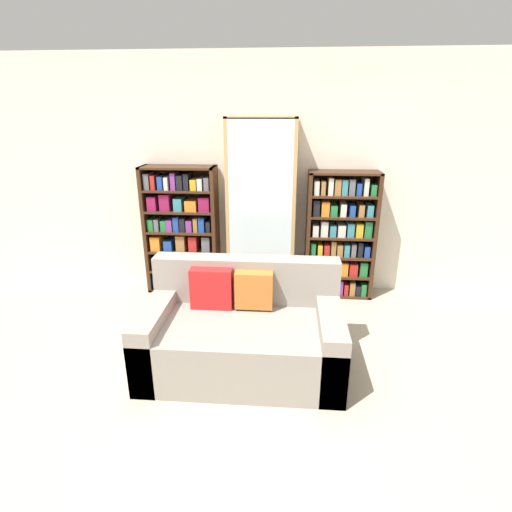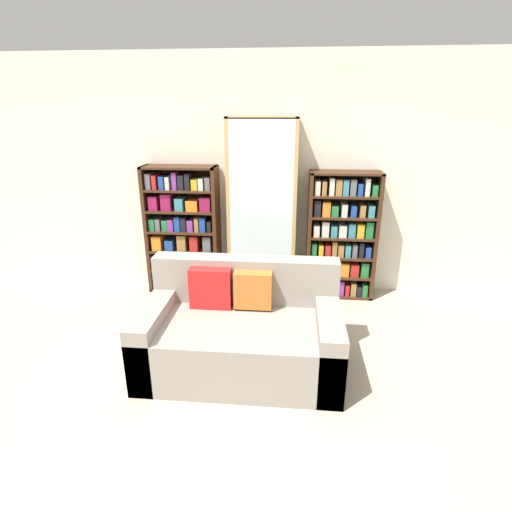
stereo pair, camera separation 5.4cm
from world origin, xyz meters
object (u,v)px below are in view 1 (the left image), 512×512
display_cabinet (261,211)px  bookshelf_right (340,237)px  couch (242,333)px  wine_bottle (290,298)px  bookshelf_left (182,231)px

display_cabinet → bookshelf_right: (0.91, 0.02, -0.29)m
couch → bookshelf_right: (0.97, 1.52, 0.40)m
couch → display_cabinet: (0.06, 1.50, 0.70)m
couch → wine_bottle: (0.41, 1.02, -0.14)m
bookshelf_left → bookshelf_right: bearing=-0.0°
couch → display_cabinet: display_cabinet is taller
couch → bookshelf_right: 1.85m
bookshelf_left → wine_bottle: bookshelf_left is taller
display_cabinet → wine_bottle: 1.04m
display_cabinet → couch: bearing=-92.2°
display_cabinet → wine_bottle: (0.35, -0.49, -0.84)m
bookshelf_right → bookshelf_left: bearing=180.0°
display_cabinet → bookshelf_right: display_cabinet is taller
display_cabinet → bookshelf_right: bearing=0.9°
display_cabinet → bookshelf_right: 0.96m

